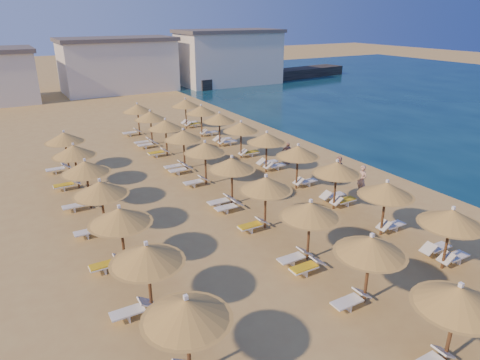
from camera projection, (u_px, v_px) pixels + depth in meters
ground at (299, 222)px, 22.64m from camera, size 220.00×220.00×0.00m
jetty at (273, 76)px, 70.54m from camera, size 30.26×7.74×1.50m
hotel_blocks at (125, 65)px, 59.24m from camera, size 50.74×10.21×8.10m
parasol_row_east at (298, 152)px, 26.15m from camera, size 2.71×37.64×2.95m
parasol_row_west at (232, 164)px, 24.00m from camera, size 2.71×37.64×2.95m
parasol_row_inland at (100, 189)px, 20.63m from camera, size 2.71×23.67×2.95m
loungers at (241, 196)px, 24.97m from camera, size 14.90×36.38×0.66m
beachgoer_b at (339, 170)px, 27.56m from camera, size 1.10×1.08×1.79m
beachgoer_c at (288, 153)px, 31.25m from camera, size 0.80×1.02×1.61m
beachgoer_a at (362, 180)px, 25.92m from camera, size 0.48×0.69×1.81m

